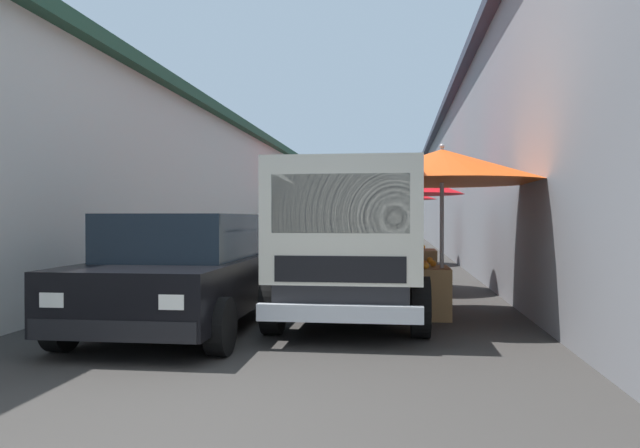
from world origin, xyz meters
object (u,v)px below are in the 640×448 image
at_px(fruit_stall_far_right, 440,179).
at_px(delivery_truck, 350,246).
at_px(plastic_stool, 242,267).
at_px(vendor_by_crates, 337,234).
at_px(fruit_stall_far_left, 410,200).
at_px(hatchback_car, 185,270).
at_px(fruit_stall_near_right, 399,208).
at_px(fruit_stall_near_left, 322,210).

relative_size(fruit_stall_far_right, delivery_truck, 0.59).
xyz_separation_m(delivery_truck, plastic_stool, (4.92, 2.76, -0.71)).
height_order(vendor_by_crates, plastic_stool, vendor_by_crates).
height_order(fruit_stall_far_right, delivery_truck, fruit_stall_far_right).
bearing_deg(vendor_by_crates, fruit_stall_far_left, -163.99).
xyz_separation_m(hatchback_car, delivery_truck, (0.50, -2.04, 0.30)).
relative_size(fruit_stall_near_right, delivery_truck, 0.48).
height_order(fruit_stall_far_right, vendor_by_crates, fruit_stall_far_right).
xyz_separation_m(fruit_stall_far_right, fruit_stall_near_right, (9.64, 0.54, -0.26)).
xyz_separation_m(fruit_stall_near_left, hatchback_car, (-13.70, 0.00, -0.94)).
bearing_deg(fruit_stall_far_left, fruit_stall_near_left, 17.20).
bearing_deg(fruit_stall_near_right, plastic_stool, 147.62).
bearing_deg(fruit_stall_near_left, fruit_stall_near_right, -136.69).
relative_size(fruit_stall_near_right, hatchback_car, 0.61).
bearing_deg(delivery_truck, fruit_stall_far_right, -60.09).
xyz_separation_m(hatchback_car, vendor_by_crates, (11.88, -0.74, 0.12)).
relative_size(fruit_stall_far_left, delivery_truck, 0.48).
height_order(fruit_stall_far_left, plastic_stool, fruit_stall_far_left).
bearing_deg(fruit_stall_far_right, delivery_truck, 119.91).
distance_m(vendor_by_crates, plastic_stool, 6.65).
xyz_separation_m(fruit_stall_far_left, delivery_truck, (-3.85, 0.85, -0.71)).
relative_size(delivery_truck, plastic_stool, 11.32).
relative_size(hatchback_car, vendor_by_crates, 2.59).
bearing_deg(delivery_truck, fruit_stall_near_right, -3.70).
distance_m(fruit_stall_near_left, fruit_stall_far_left, 9.79).
xyz_separation_m(fruit_stall_near_right, hatchback_car, (-10.83, 2.71, -0.95)).
bearing_deg(delivery_truck, fruit_stall_far_left, -12.47).
distance_m(fruit_stall_far_right, plastic_stool, 6.02).
height_order(delivery_truck, plastic_stool, delivery_truck).
height_order(fruit_stall_far_right, fruit_stall_near_left, fruit_stall_far_right).
xyz_separation_m(fruit_stall_near_left, delivery_truck, (-13.20, -2.04, -0.63)).
relative_size(fruit_stall_far_left, vendor_by_crates, 1.56).
bearing_deg(vendor_by_crates, hatchback_car, 176.45).
height_order(fruit_stall_near_left, hatchback_car, fruit_stall_near_left).
bearing_deg(vendor_by_crates, fruit_stall_near_right, -118.03).
relative_size(fruit_stall_near_left, vendor_by_crates, 1.56).
distance_m(hatchback_car, delivery_truck, 2.13).
bearing_deg(fruit_stall_far_left, fruit_stall_far_right, -173.67).
distance_m(fruit_stall_far_right, delivery_truck, 1.66).
distance_m(delivery_truck, plastic_stool, 5.69).
xyz_separation_m(fruit_stall_near_left, fruit_stall_near_right, (-2.87, -2.71, 0.02)).
bearing_deg(plastic_stool, fruit_stall_near_right, -32.38).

